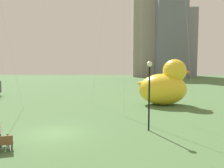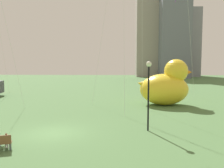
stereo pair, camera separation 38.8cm
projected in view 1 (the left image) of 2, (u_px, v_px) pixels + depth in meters
name	position (u px, v px, depth m)	size (l,w,h in m)	color
ground_plane	(54.00, 133.00, 16.89)	(140.00, 140.00, 0.00)	#4D7341
person_child	(8.00, 140.00, 13.93)	(0.21, 0.21, 0.87)	silver
giant_inflatable_duck	(165.00, 85.00, 27.77)	(6.23, 4.00, 5.16)	yellow
lamppost	(149.00, 83.00, 17.29)	(0.38, 0.38, 4.94)	black
city_skyline	(163.00, 26.00, 76.95)	(19.86, 17.79, 38.49)	#9E938C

